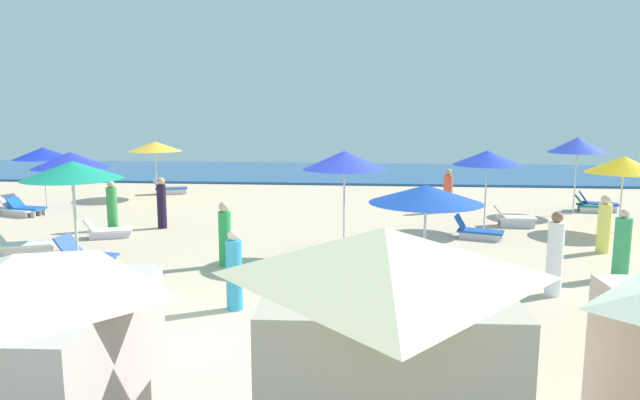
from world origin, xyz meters
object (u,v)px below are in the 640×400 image
Objects in this scene: lounge_chair_8_0 at (169,188)px; beachgoer_7 at (604,225)px; beachgoer_3 at (622,246)px; beachgoer_5 at (225,235)px; umbrella_1 at (344,160)px; umbrella_6 at (43,153)px; beachgoer_6 at (162,203)px; lounge_chair_7_1 at (20,245)px; cabana_2 at (25,385)px; lounge_chair_4_0 at (85,255)px; umbrella_0 at (578,145)px; beachgoer_2 at (234,272)px; umbrella_4 at (72,170)px; umbrella_8 at (155,146)px; umbrella_2 at (426,194)px; lounge_chair_7_0 at (106,230)px; lounge_chair_6_0 at (20,209)px; cabana_3 at (382,375)px; umbrella_5 at (624,165)px; beachgoer_4 at (448,192)px; beachgoer_1 at (112,207)px; lounge_chair_6_1 at (26,208)px; umbrella_7 at (71,160)px; lounge_chair_0_0 at (591,205)px; lounge_chair_3_1 at (514,218)px; umbrella_3 at (487,158)px; beachgoer_0 at (555,256)px; lounge_chair_0_1 at (597,204)px; lounge_chair_3_0 at (477,231)px.

beachgoer_7 is (14.97, -9.07, 0.46)m from lounge_chair_8_0.
beachgoer_5 is (-9.03, 0.19, 0.04)m from beachgoer_3.
umbrella_1 is 3.42m from beachgoer_5.
umbrella_1 is 1.18× the size of umbrella_6.
lounge_chair_7_1 is at bearing -84.58° from beachgoer_6.
cabana_2 is 1.78× the size of lounge_chair_4_0.
umbrella_0 reaches higher than beachgoer_2.
umbrella_4 is 13.12m from lounge_chair_8_0.
lounge_chair_7_1 is at bearing 60.88° from beachgoer_2.
umbrella_8 is (-5.90, 18.59, 0.90)m from cabana_2.
umbrella_2 is 1.60× the size of lounge_chair_7_0.
beachgoer_5 reaches higher than lounge_chair_6_0.
umbrella_5 is at bearing 57.98° from cabana_3.
beachgoer_4 is at bearing 60.99° from beachgoer_6.
beachgoer_1 is 0.99× the size of beachgoer_3.
beachgoer_2 reaches higher than lounge_chair_6_1.
beachgoer_1 reaches higher than lounge_chair_6_1.
umbrella_8 is (3.12, 4.35, 1.92)m from lounge_chair_6_1.
lounge_chair_7_1 is at bearing -145.01° from umbrella_7.
lounge_chair_0_0 is 0.99× the size of lounge_chair_3_1.
cabana_2 is 1.86× the size of lounge_chair_6_1.
cabana_2 is 7.80m from umbrella_4.
umbrella_7 is at bearing -116.10° from lounge_chair_6_0.
umbrella_3 is at bearing 125.87° from lounge_chair_3_1.
lounge_chair_8_0 is at bearing -20.58° from lounge_chair_6_1.
beachgoer_0 is (6.80, 6.91, -0.46)m from cabana_2.
beachgoer_3 is (5.47, 8.08, -0.69)m from cabana_3.
umbrella_7 is (-15.48, -3.50, 0.33)m from umbrella_5.
cabana_3 reaches higher than beachgoer_4.
lounge_chair_3_1 is (-3.78, -3.19, 0.00)m from lounge_chair_0_1.
cabana_2 is 1.00× the size of umbrella_3.
cabana_3 is 12.22m from lounge_chair_3_0.
lounge_chair_3_0 is 10.91m from umbrella_4.
cabana_2 is 1.88× the size of lounge_chair_3_1.
cabana_2 is at bearing 154.10° from lounge_chair_3_1.
beachgoer_4 is at bearing -179.95° from umbrella_0.
umbrella_5 reaches higher than beachgoer_1.
lounge_chair_3_0 is at bearing 69.59° from umbrella_2.
lounge_chair_6_0 reaches higher than lounge_chair_0_0.
beachgoer_5 is (5.42, -11.21, 0.50)m from lounge_chair_8_0.
umbrella_3 is at bearing -164.89° from beachgoer_3.
lounge_chair_0_0 is 17.18m from lounge_chair_4_0.
umbrella_3 is at bearing 91.25° from beachgoer_0.
beachgoer_0 reaches higher than beachgoer_6.
lounge_chair_4_0 is at bearing -119.14° from beachgoer_4.
umbrella_2 reaches higher than lounge_chair_3_0.
lounge_chair_7_0 is 1.18m from beachgoer_1.
beachgoer_1 is at bearing 92.18° from umbrella_7.
cabana_2 reaches higher than lounge_chair_6_0.
lounge_chair_6_0 is at bearing -156.50° from beachgoer_6.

